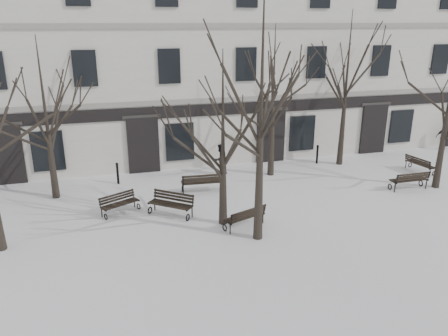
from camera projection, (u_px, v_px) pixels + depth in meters
name	position (u px, v px, depth m)	size (l,w,h in m)	color
ground	(259.00, 230.00, 16.53)	(100.00, 100.00, 0.00)	white
building	(189.00, 56.00, 26.62)	(40.40, 10.20, 11.40)	silver
tree_1	(223.00, 119.00, 15.78)	(4.63, 4.63, 6.62)	black
tree_2	(262.00, 82.00, 14.12)	(6.32, 6.32, 9.03)	black
tree_4	(44.00, 100.00, 18.21)	(4.91, 4.91, 7.02)	black
tree_5	(274.00, 84.00, 21.04)	(5.20, 5.20, 7.42)	black
tree_6	(347.00, 71.00, 22.58)	(5.68, 5.68, 8.11)	black
bench_0	(119.00, 203.00, 17.89)	(1.67, 1.24, 0.81)	black
bench_1	(245.00, 216.00, 16.57)	(1.78, 1.17, 0.85)	black
bench_2	(410.00, 180.00, 20.34)	(1.81, 0.67, 0.91)	black
bench_3	(171.00, 203.00, 17.68)	(1.83, 1.66, 0.93)	black
bench_4	(203.00, 182.00, 19.98)	(1.98, 0.85, 0.97)	black
bench_5	(420.00, 164.00, 22.78)	(0.86, 1.70, 0.82)	black
bollard_a	(118.00, 172.00, 21.06)	(0.14, 0.14, 1.08)	black
bollard_b	(317.00, 154.00, 24.11)	(0.14, 0.14, 1.06)	black
pedestrian_b	(220.00, 174.00, 22.54)	(0.79, 0.62, 1.63)	black
pedestrian_c	(442.00, 149.00, 26.93)	(0.93, 0.39, 1.59)	black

